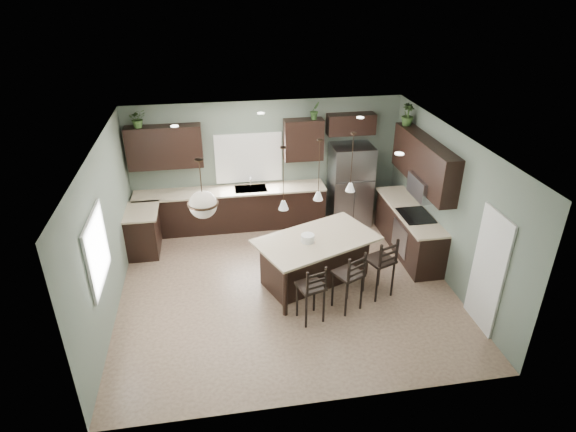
% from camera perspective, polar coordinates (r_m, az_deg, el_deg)
% --- Properties ---
extents(ground, '(6.00, 6.00, 0.00)m').
position_cam_1_polar(ground, '(9.06, -0.22, -8.25)').
color(ground, '#9E8466').
rests_on(ground, ground).
extents(pantry_door, '(0.04, 0.82, 2.04)m').
position_cam_1_polar(pantry_door, '(8.25, 22.62, -6.07)').
color(pantry_door, white).
rests_on(pantry_door, ground).
extents(window_back, '(1.35, 0.02, 1.00)m').
position_cam_1_polar(window_back, '(10.71, -4.71, 6.89)').
color(window_back, white).
rests_on(window_back, room_shell).
extents(window_left, '(0.02, 1.10, 1.00)m').
position_cam_1_polar(window_left, '(7.69, -21.80, -3.77)').
color(window_left, white).
rests_on(window_left, room_shell).
extents(left_return_cabs, '(0.60, 0.90, 0.90)m').
position_cam_1_polar(left_return_cabs, '(10.30, -16.78, -1.84)').
color(left_return_cabs, black).
rests_on(left_return_cabs, ground).
extents(left_return_countertop, '(0.66, 0.96, 0.04)m').
position_cam_1_polar(left_return_countertop, '(10.09, -17.02, 0.50)').
color(left_return_countertop, beige).
rests_on(left_return_countertop, left_return_cabs).
extents(back_lower_cabs, '(4.20, 0.60, 0.90)m').
position_cam_1_polar(back_lower_cabs, '(10.86, -6.72, 0.77)').
color(back_lower_cabs, black).
rests_on(back_lower_cabs, ground).
extents(back_countertop, '(4.20, 0.66, 0.04)m').
position_cam_1_polar(back_countertop, '(10.64, -6.85, 2.98)').
color(back_countertop, beige).
rests_on(back_countertop, back_lower_cabs).
extents(sink_inset, '(0.70, 0.45, 0.01)m').
position_cam_1_polar(sink_inset, '(10.66, -4.44, 3.23)').
color(sink_inset, gray).
rests_on(sink_inset, back_countertop).
extents(faucet, '(0.02, 0.02, 0.28)m').
position_cam_1_polar(faucet, '(10.57, -4.45, 3.88)').
color(faucet, silver).
rests_on(faucet, back_countertop).
extents(back_upper_left, '(1.55, 0.34, 0.90)m').
position_cam_1_polar(back_upper_left, '(10.45, -14.40, 7.92)').
color(back_upper_left, black).
rests_on(back_upper_left, room_shell).
extents(back_upper_right, '(0.85, 0.34, 0.90)m').
position_cam_1_polar(back_upper_right, '(10.59, 1.84, 9.02)').
color(back_upper_right, black).
rests_on(back_upper_right, room_shell).
extents(fridge_header, '(1.05, 0.34, 0.45)m').
position_cam_1_polar(fridge_header, '(10.74, 7.47, 10.76)').
color(fridge_header, black).
rests_on(fridge_header, room_shell).
extents(right_lower_cabs, '(0.60, 2.35, 0.90)m').
position_cam_1_polar(right_lower_cabs, '(10.23, 14.09, -1.70)').
color(right_lower_cabs, black).
rests_on(right_lower_cabs, ground).
extents(right_countertop, '(0.66, 2.35, 0.04)m').
position_cam_1_polar(right_countertop, '(10.01, 14.28, 0.65)').
color(right_countertop, beige).
rests_on(right_countertop, right_lower_cabs).
extents(cooktop, '(0.58, 0.75, 0.02)m').
position_cam_1_polar(cooktop, '(9.77, 14.90, 0.07)').
color(cooktop, black).
rests_on(cooktop, right_countertop).
extents(wall_oven_front, '(0.01, 0.72, 0.60)m').
position_cam_1_polar(wall_oven_front, '(9.90, 13.05, -2.60)').
color(wall_oven_front, gray).
rests_on(wall_oven_front, right_lower_cabs).
extents(right_upper_cabs, '(0.34, 2.35, 0.90)m').
position_cam_1_polar(right_upper_cabs, '(9.67, 15.80, 6.18)').
color(right_upper_cabs, black).
rests_on(right_upper_cabs, room_shell).
extents(microwave, '(0.40, 0.75, 0.40)m').
position_cam_1_polar(microwave, '(9.56, 15.88, 3.34)').
color(microwave, gray).
rests_on(microwave, right_upper_cabs).
extents(refrigerator, '(0.90, 0.74, 1.85)m').
position_cam_1_polar(refrigerator, '(10.94, 7.39, 3.66)').
color(refrigerator, gray).
rests_on(refrigerator, ground).
extents(kitchen_island, '(2.44, 1.94, 0.92)m').
position_cam_1_polar(kitchen_island, '(8.94, 3.35, -5.27)').
color(kitchen_island, black).
rests_on(kitchen_island, ground).
extents(serving_dish, '(0.24, 0.24, 0.14)m').
position_cam_1_polar(serving_dish, '(8.56, 2.35, -2.65)').
color(serving_dish, white).
rests_on(serving_dish, kitchen_island).
extents(bar_stool_left, '(0.51, 0.51, 1.10)m').
position_cam_1_polar(bar_stool_left, '(7.97, 2.70, -9.00)').
color(bar_stool_left, black).
rests_on(bar_stool_left, ground).
extents(bar_stool_center, '(0.57, 0.57, 1.15)m').
position_cam_1_polar(bar_stool_center, '(8.26, 7.10, -7.52)').
color(bar_stool_center, black).
rests_on(bar_stool_center, ground).
extents(bar_stool_right, '(0.57, 0.57, 1.18)m').
position_cam_1_polar(bar_stool_right, '(8.68, 10.77, -5.85)').
color(bar_stool_right, black).
rests_on(bar_stool_right, ground).
extents(pendant_left, '(0.17, 0.17, 1.10)m').
position_cam_1_polar(pendant_left, '(7.76, -0.56, 4.43)').
color(pendant_left, silver).
rests_on(pendant_left, room_shell).
extents(pendant_center, '(0.17, 0.17, 1.10)m').
position_cam_1_polar(pendant_center, '(8.12, 3.69, 5.43)').
color(pendant_center, silver).
rests_on(pendant_center, room_shell).
extents(pendant_right, '(0.17, 0.17, 1.10)m').
position_cam_1_polar(pendant_right, '(8.52, 7.58, 6.31)').
color(pendant_right, silver).
rests_on(pendant_right, room_shell).
extents(chandelier, '(0.48, 0.48, 0.97)m').
position_cam_1_polar(chandelier, '(7.36, -10.21, 3.20)').
color(chandelier, beige).
rests_on(chandelier, room_shell).
extents(plant_back_left, '(0.40, 0.37, 0.38)m').
position_cam_1_polar(plant_back_left, '(10.29, -17.39, 10.98)').
color(plant_back_left, '#2F4A20').
rests_on(plant_back_left, back_upper_left).
extents(plant_back_right, '(0.26, 0.24, 0.39)m').
position_cam_1_polar(plant_back_right, '(10.42, 3.21, 12.38)').
color(plant_back_right, '#315324').
rests_on(plant_back_right, back_upper_right).
extents(plant_right_wall, '(0.31, 0.31, 0.44)m').
position_cam_1_polar(plant_right_wall, '(10.27, 13.99, 11.58)').
color(plant_right_wall, '#345123').
rests_on(plant_right_wall, right_upper_cabs).
extents(room_shell, '(6.00, 6.00, 6.00)m').
position_cam_1_polar(room_shell, '(8.19, -0.24, 1.48)').
color(room_shell, slate).
rests_on(room_shell, ground).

